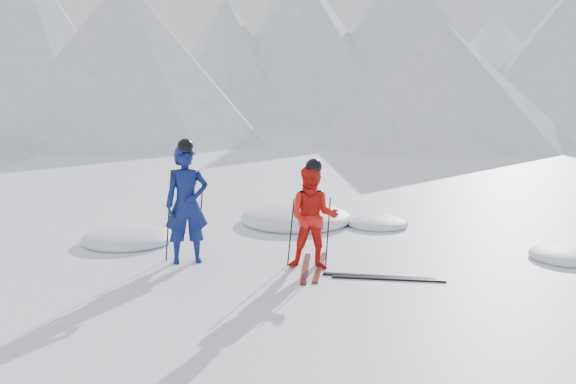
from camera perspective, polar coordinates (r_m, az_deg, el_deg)
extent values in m
plane|color=white|center=(10.79, 9.45, -5.81)|extent=(160.00, 160.00, 0.00)
cone|color=#B2BCD1|center=(50.64, -23.88, 13.51)|extent=(23.96, 23.96, 14.35)
cone|color=#B2BCD1|center=(60.81, -16.15, 11.95)|extent=(17.69, 17.69, 11.93)
cone|color=#B2BCD1|center=(53.78, -5.74, 12.08)|extent=(19.63, 19.63, 10.85)
cone|color=#B2BCD1|center=(58.15, 1.02, 13.54)|extent=(23.31, 23.31, 14.15)
cone|color=#B2BCD1|center=(60.33, 10.60, 13.58)|extent=(28.94, 28.94, 14.88)
cone|color=silver|center=(65.79, 18.73, 11.09)|extent=(24.45, 24.45, 10.76)
cone|color=#B2BCD1|center=(33.71, 14.14, 9.82)|extent=(14.00, 14.00, 6.50)
cone|color=#B2BCD1|center=(35.50, -14.83, 11.77)|extent=(16.00, 16.00, 9.00)
imported|color=#0E1954|center=(10.12, -9.45, -1.17)|extent=(0.71, 0.47, 1.95)
imported|color=red|center=(9.65, 2.38, -2.41)|extent=(0.98, 0.88, 1.66)
cylinder|color=black|center=(10.30, -11.15, -2.87)|extent=(0.13, 0.09, 1.30)
cylinder|color=black|center=(10.45, -8.17, -2.61)|extent=(0.13, 0.08, 1.30)
cylinder|color=black|center=(9.86, 0.27, -3.80)|extent=(0.11, 0.09, 1.11)
cylinder|color=black|center=(9.94, 3.76, -3.71)|extent=(0.11, 0.08, 1.11)
cube|color=black|center=(9.82, 1.68, -7.12)|extent=(0.65, 1.63, 0.03)
cube|color=black|center=(9.89, 3.02, -7.01)|extent=(0.76, 1.59, 0.03)
cube|color=black|center=(9.48, 8.46, -7.82)|extent=(1.58, 0.80, 0.03)
cube|color=black|center=(9.39, 9.40, -8.01)|extent=(1.60, 0.75, 0.03)
ellipsoid|color=white|center=(11.89, -14.69, -4.58)|extent=(1.73, 1.73, 0.38)
ellipsoid|color=white|center=(13.02, 8.37, -3.17)|extent=(1.29, 1.29, 0.28)
ellipsoid|color=white|center=(13.19, 0.76, -2.90)|extent=(2.41, 2.41, 0.53)
ellipsoid|color=white|center=(11.39, 24.66, -5.74)|extent=(1.25, 1.25, 0.28)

